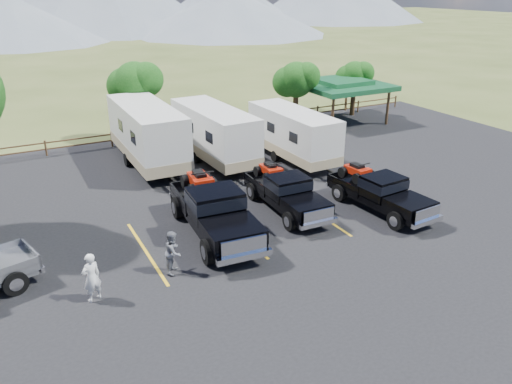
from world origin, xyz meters
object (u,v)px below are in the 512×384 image
pavilion (341,85)px  trailer_center (214,134)px  rig_right (379,191)px  person_b (173,252)px  trailer_right (293,135)px  rig_left (213,209)px  person_a (91,277)px  rig_center (285,191)px  trailer_left (147,134)px

pavilion → trailer_center: (-12.26, -4.30, -1.08)m
rig_right → person_b: 10.28m
trailer_right → person_b: trailer_right is taller
rig_left → person_a: 6.11m
pavilion → trailer_right: 10.24m
rig_left → person_b: 3.36m
rig_right → person_a: 13.27m
rig_center → person_a: size_ratio=3.28×
pavilion → person_b: size_ratio=3.78×
rig_left → trailer_center: trailer_center is taller
trailer_left → trailer_center: (3.60, -1.30, -0.14)m
rig_left → rig_right: bearing=-5.8°
rig_right → person_a: bearing=-179.0°
pavilion → trailer_right: (-8.06, -6.21, -1.19)m
rig_left → trailer_left: trailer_left is taller
trailer_right → person_a: 16.23m
pavilion → person_b: pavilion is taller
pavilion → trailer_left: trailer_left is taller
pavilion → trailer_center: bearing=-160.7°
trailer_center → person_a: bearing=-132.1°
rig_left → rig_center: (3.88, 0.63, -0.18)m
trailer_left → trailer_center: 3.83m
trailer_center → rig_left: bearing=-116.0°
pavilion → rig_left: (-15.95, -12.71, -1.66)m
rig_center → person_a: rig_center is taller
person_b → trailer_left: bearing=23.0°
trailer_center → person_b: trailer_center is taller
pavilion → rig_right: (-8.23, -14.09, -1.83)m
pavilion → rig_center: pavilion is taller
pavilion → rig_left: 20.46m
trailer_right → rig_right: bearing=-92.7°
pavilion → rig_center: (-12.07, -12.09, -1.83)m
rig_right → trailer_right: bearing=84.3°
rig_center → trailer_right: trailer_right is taller
rig_right → trailer_left: size_ratio=0.58×
rig_center → trailer_center: (-0.19, 7.78, 0.75)m
rig_right → person_b: (-10.24, -0.82, -0.09)m
person_a → pavilion: bearing=-163.3°
trailer_right → person_b: (-10.42, -8.70, -0.74)m
rig_left → trailer_center: 9.20m
rig_center → trailer_left: trailer_left is taller
trailer_left → pavilion: bearing=11.1°
rig_left → rig_right: size_ratio=1.19×
trailer_left → trailer_right: (7.80, -3.21, -0.25)m
pavilion → rig_center: size_ratio=1.08×
trailer_left → trailer_right: trailer_left is taller
rig_left → trailer_left: bearing=93.9°
person_a → person_b: person_a is taller
rig_left → person_b: bearing=-134.7°
person_a → person_b: size_ratio=1.07×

